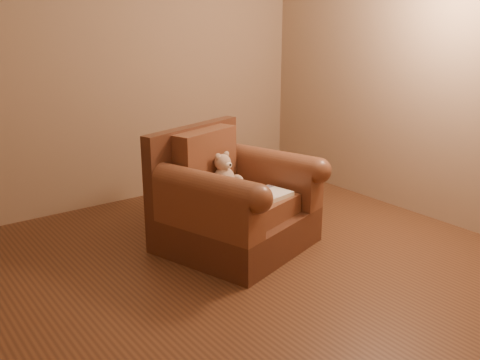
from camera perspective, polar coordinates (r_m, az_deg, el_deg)
floor at (r=3.59m, az=0.64°, el=-10.79°), size 4.00×4.00×0.00m
room at (r=3.17m, az=0.75°, el=17.77°), size 4.02×4.02×2.71m
armchair at (r=4.00m, az=-0.92°, el=-2.43°), size 1.21×1.17×0.88m
teddy_bear at (r=4.01m, az=-1.59°, el=0.47°), size 0.21×0.24×0.29m
guidebook at (r=3.84m, az=2.53°, el=-1.74°), size 0.45×0.31×0.03m
side_table at (r=4.49m, az=5.90°, el=-1.32°), size 0.35×0.35×0.49m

